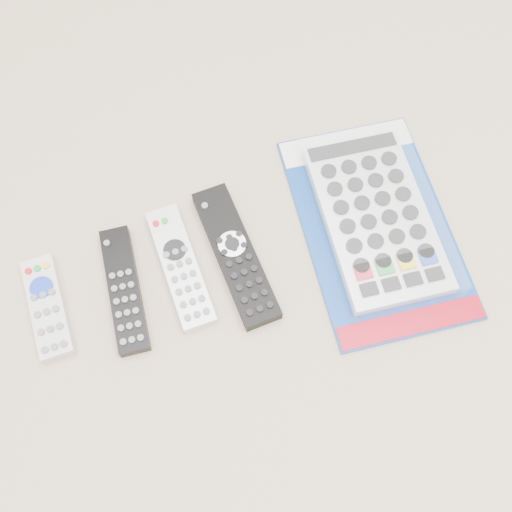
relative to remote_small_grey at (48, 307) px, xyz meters
name	(u,v)px	position (x,y,z in m)	size (l,w,h in m)	color
remote_small_grey	(48,307)	(0.00, 0.00, 0.00)	(0.05, 0.14, 0.02)	silver
remote_slim_black	(124,290)	(0.10, -0.02, 0.00)	(0.07, 0.18, 0.02)	black
remote_silver_dvd	(181,267)	(0.18, -0.02, 0.00)	(0.06, 0.18, 0.02)	silver
remote_large_black	(236,255)	(0.25, -0.04, 0.00)	(0.06, 0.21, 0.02)	black
jumbo_remote_packaged	(376,217)	(0.45, -0.07, 0.01)	(0.26, 0.36, 0.04)	#0D3B93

